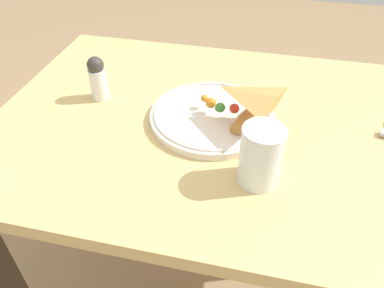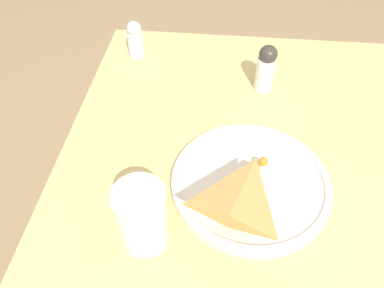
% 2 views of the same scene
% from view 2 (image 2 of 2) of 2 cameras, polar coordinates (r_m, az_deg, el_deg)
% --- Properties ---
extents(dining_table, '(1.07, 0.68, 0.72)m').
position_cam_2_polar(dining_table, '(0.70, 7.69, -16.77)').
color(dining_table, '#DBB770').
rests_on(dining_table, ground_plane).
extents(plate_pizza, '(0.26, 0.26, 0.05)m').
position_cam_2_polar(plate_pizza, '(0.62, 9.18, -5.89)').
color(plate_pizza, silver).
rests_on(plate_pizza, dining_table).
extents(milk_glass, '(0.07, 0.07, 0.11)m').
position_cam_2_polar(milk_glass, '(0.53, -7.65, -11.03)').
color(milk_glass, white).
rests_on(milk_glass, dining_table).
extents(salt_shaker, '(0.04, 0.04, 0.09)m').
position_cam_2_polar(salt_shaker, '(0.89, -8.67, 15.51)').
color(salt_shaker, white).
rests_on(salt_shaker, dining_table).
extents(pepper_shaker, '(0.04, 0.04, 0.10)m').
position_cam_2_polar(pepper_shaker, '(0.79, 11.20, 11.31)').
color(pepper_shaker, silver).
rests_on(pepper_shaker, dining_table).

